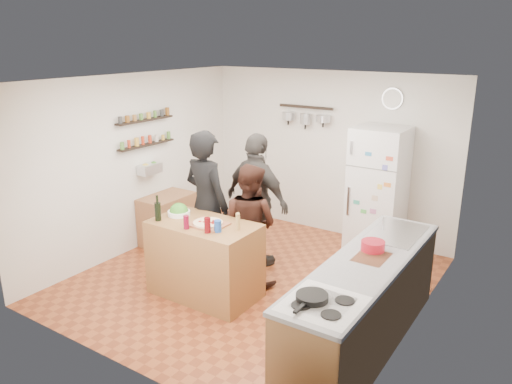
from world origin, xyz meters
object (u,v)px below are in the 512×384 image
Objects in this scene: wine_bottle at (158,212)px; person_center at (250,224)px; pepper_mill at (238,223)px; person_left at (207,204)px; skillet at (312,297)px; fridge at (377,191)px; counter_run at (364,305)px; prep_island at (205,259)px; salad_bowl at (179,213)px; salt_canister at (218,226)px; side_table at (168,219)px; wall_clock at (393,99)px; red_bowl at (373,246)px; person_back at (257,201)px.

person_center reaches higher than wine_bottle.
pepper_mill is 0.61m from person_center.
person_left is 0.63m from person_center.
fridge reaches higher than skillet.
skillet reaches higher than counter_run.
prep_island is 0.64m from salad_bowl.
salt_canister is 0.07× the size of fridge.
wall_clock is at bearing 32.82° from side_table.
red_bowl reaches higher than skillet.
fridge is at bearing 108.06° from counter_run.
side_table is at bearing 151.07° from skillet.
prep_island is at bearing -170.57° from red_bowl.
wine_bottle reaches higher than pepper_mill.
person_left is 2.26m from red_bowl.
wine_bottle is 0.99m from pepper_mill.
salad_bowl is 0.15× the size of person_back.
pepper_mill is 1.70m from skillet.
salad_bowl is 1.23× the size of wine_bottle.
person_center is 5.09× the size of wall_clock.
salad_bowl is 2.47m from skillet.
person_center is at bearing -118.51° from fridge.
salad_bowl is 1.50m from side_table.
skillet is 0.33× the size of side_table.
person_left is 2.40m from counter_run.
fridge is at bearing 69.76° from salt_canister.
salt_canister is 2.16m from side_table.
person_center is (0.59, 0.09, -0.18)m from person_left.
fridge is 3.08m from side_table.
wall_clock reaches higher than side_table.
person_back is at bearing -117.65° from person_left.
prep_island is 1.76m from side_table.
counter_run is 9.90× the size of skillet.
red_bowl reaches higher than prep_island.
counter_run is at bearing 1.47° from prep_island.
salt_canister is 1.67m from red_bowl.
skillet is at bearing -25.83° from prep_island.
pepper_mill is at bearing 146.02° from skillet.
person_back reaches higher than skillet.
prep_island is at bearing -114.32° from wall_clock.
person_left is 2.95m from wall_clock.
counter_run is at bearing -79.40° from red_bowl.
counter_run is 3.29× the size of side_table.
wine_bottle is 0.82× the size of skillet.
person_center is (0.67, 0.53, -0.17)m from salad_bowl.
person_back reaches higher than side_table.
person_left is 1.05× the size of fridge.
skillet is 0.15× the size of fridge.
wine_bottle is at bearing -164.13° from pepper_mill.
counter_run is (1.96, 0.05, -0.01)m from prep_island.
prep_island is at bearing -173.66° from pepper_mill.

